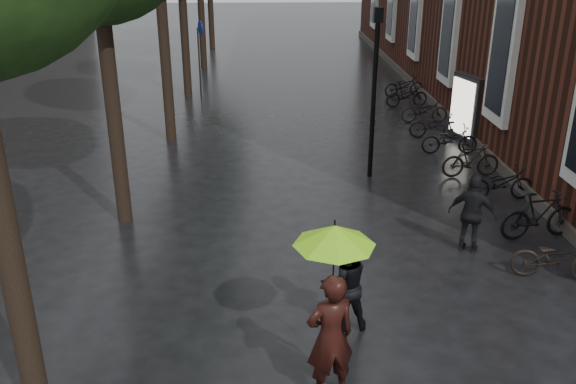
{
  "coord_description": "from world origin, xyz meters",
  "views": [
    {
      "loc": [
        -0.9,
        -5.59,
        5.81
      ],
      "look_at": [
        -0.49,
        5.21,
        1.36
      ],
      "focal_mm": 38.0,
      "sensor_mm": 36.0,
      "label": 1
    }
  ],
  "objects_px": {
    "person_black": "(345,284)",
    "lamp_post": "(375,78)",
    "parked_bicycles": "(453,139)",
    "person_burgundy": "(330,337)",
    "pedestrian_walking": "(472,214)",
    "ad_lightbox": "(467,109)"
  },
  "relations": [
    {
      "from": "pedestrian_walking",
      "to": "parked_bicycles",
      "type": "xyz_separation_m",
      "value": [
        1.4,
        6.04,
        -0.37
      ]
    },
    {
      "from": "person_black",
      "to": "lamp_post",
      "type": "xyz_separation_m",
      "value": [
        1.54,
        6.85,
        1.85
      ]
    },
    {
      "from": "person_burgundy",
      "to": "parked_bicycles",
      "type": "distance_m",
      "value": 11.19
    },
    {
      "from": "person_burgundy",
      "to": "parked_bicycles",
      "type": "height_order",
      "value": "person_burgundy"
    },
    {
      "from": "pedestrian_walking",
      "to": "ad_lightbox",
      "type": "height_order",
      "value": "ad_lightbox"
    },
    {
      "from": "pedestrian_walking",
      "to": "lamp_post",
      "type": "bearing_deg",
      "value": -43.53
    },
    {
      "from": "person_black",
      "to": "lamp_post",
      "type": "relative_size",
      "value": 0.37
    },
    {
      "from": "person_black",
      "to": "parked_bicycles",
      "type": "distance_m",
      "value": 9.59
    },
    {
      "from": "pedestrian_walking",
      "to": "parked_bicycles",
      "type": "bearing_deg",
      "value": -73.57
    },
    {
      "from": "parked_bicycles",
      "to": "lamp_post",
      "type": "distance_m",
      "value": 3.9
    },
    {
      "from": "pedestrian_walking",
      "to": "person_black",
      "type": "bearing_deg",
      "value": 71.15
    },
    {
      "from": "person_black",
      "to": "ad_lightbox",
      "type": "distance_m",
      "value": 11.02
    },
    {
      "from": "pedestrian_walking",
      "to": "person_burgundy",
      "type": "bearing_deg",
      "value": 81.16
    },
    {
      "from": "person_burgundy",
      "to": "lamp_post",
      "type": "bearing_deg",
      "value": -120.42
    },
    {
      "from": "person_burgundy",
      "to": "person_black",
      "type": "distance_m",
      "value": 1.63
    },
    {
      "from": "parked_bicycles",
      "to": "ad_lightbox",
      "type": "distance_m",
      "value": 1.55
    },
    {
      "from": "person_black",
      "to": "parked_bicycles",
      "type": "xyz_separation_m",
      "value": [
        4.26,
        8.59,
        -0.35
      ]
    },
    {
      "from": "person_black",
      "to": "parked_bicycles",
      "type": "relative_size",
      "value": 0.1
    },
    {
      "from": "lamp_post",
      "to": "parked_bicycles",
      "type": "bearing_deg",
      "value": 32.57
    },
    {
      "from": "parked_bicycles",
      "to": "pedestrian_walking",
      "type": "bearing_deg",
      "value": -103.02
    },
    {
      "from": "person_black",
      "to": "pedestrian_walking",
      "type": "xyz_separation_m",
      "value": [
        2.86,
        2.55,
        0.01
      ]
    },
    {
      "from": "person_burgundy",
      "to": "lamp_post",
      "type": "height_order",
      "value": "lamp_post"
    }
  ]
}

